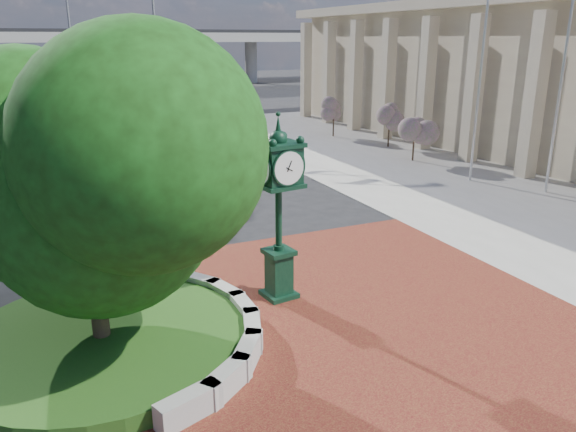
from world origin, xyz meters
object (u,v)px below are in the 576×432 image
(parked_car, at_px, (154,107))
(street_lamp_far, at_px, (75,44))
(post_clock, at_px, (279,202))
(flagpole_b, at_px, (563,68))
(flagpole_a, at_px, (481,73))
(street_lamp_near, at_px, (160,50))

(parked_car, xyz_separation_m, street_lamp_far, (-5.92, 1.17, 5.29))
(post_clock, bearing_deg, flagpole_b, 17.65)
(flagpole_a, xyz_separation_m, flagpole_b, (1.53, -3.01, 0.32))
(flagpole_a, relative_size, street_lamp_near, 1.01)
(parked_car, height_order, street_lamp_near, street_lamp_near)
(parked_car, distance_m, street_lamp_near, 10.76)
(flagpole_a, bearing_deg, post_clock, -149.70)
(parked_car, bearing_deg, street_lamp_far, -178.04)
(post_clock, bearing_deg, flagpole_a, 30.30)
(flagpole_b, height_order, street_lamp_near, flagpole_b)
(street_lamp_near, height_order, street_lamp_far, street_lamp_far)
(parked_car, relative_size, street_lamp_near, 0.42)
(post_clock, xyz_separation_m, flagpole_b, (14.65, 4.66, 2.67))
(flagpole_b, bearing_deg, flagpole_a, 116.95)
(post_clock, height_order, street_lamp_near, street_lamp_near)
(street_lamp_far, bearing_deg, street_lamp_near, -66.26)
(street_lamp_near, bearing_deg, parked_car, 82.59)
(street_lamp_near, bearing_deg, street_lamp_far, 113.74)
(post_clock, height_order, street_lamp_far, street_lamp_far)
(parked_car, xyz_separation_m, flagpole_b, (10.07, -33.23, 4.57))
(post_clock, relative_size, street_lamp_far, 0.46)
(post_clock, bearing_deg, street_lamp_near, 83.28)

